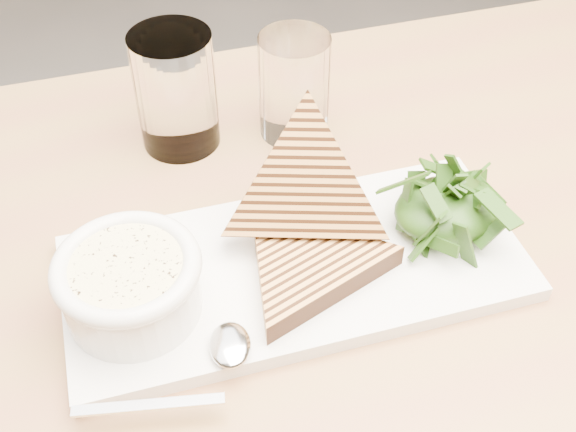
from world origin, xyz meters
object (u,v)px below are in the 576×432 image
object	(u,v)px
soup_bowl	(132,291)
glass_far	(294,86)
glass_near	(176,91)
platter	(296,268)
table_top	(345,328)

from	to	relation	value
soup_bowl	glass_far	world-z (taller)	glass_far
glass_near	glass_far	bearing A→B (deg)	-10.01
platter	glass_near	world-z (taller)	glass_near
glass_near	table_top	bearing A→B (deg)	-73.53
glass_far	glass_near	bearing A→B (deg)	169.99
glass_near	platter	bearing A→B (deg)	-76.03
soup_bowl	glass_far	xyz separation A→B (m)	(0.20, 0.19, 0.02)
soup_bowl	glass_far	size ratio (longest dim) A/B	0.98
platter	glass_far	xyz separation A→B (m)	(0.06, 0.19, 0.05)
platter	glass_near	xyz separation A→B (m)	(-0.05, 0.21, 0.05)
table_top	platter	world-z (taller)	platter
platter	table_top	bearing A→B (deg)	-64.30
table_top	soup_bowl	distance (m)	0.18
glass_near	glass_far	size ratio (longest dim) A/B	1.12
soup_bowl	glass_near	world-z (taller)	glass_near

